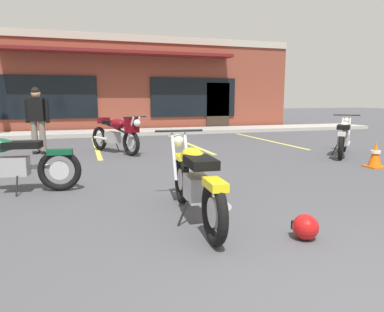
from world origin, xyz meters
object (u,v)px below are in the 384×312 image
motorcycle_red_sportbike (6,162)px  motorcycle_foreground_classic (195,181)px  person_near_building (37,116)px  motorcycle_black_cruiser (117,133)px  motorcycle_blue_standard (344,137)px  helmet_on_pavement (305,227)px  traffic_cone (375,155)px

motorcycle_red_sportbike → motorcycle_foreground_classic: bearing=-40.2°
motorcycle_red_sportbike → person_near_building: (0.04, 3.95, 0.49)m
motorcycle_black_cruiser → motorcycle_blue_standard: same height
motorcycle_foreground_classic → motorcycle_blue_standard: 6.01m
motorcycle_red_sportbike → person_near_building: size_ratio=1.26×
motorcycle_foreground_classic → motorcycle_blue_standard: size_ratio=1.25×
motorcycle_red_sportbike → motorcycle_black_cruiser: same height
motorcycle_foreground_classic → helmet_on_pavement: bearing=-46.2°
helmet_on_pavement → traffic_cone: size_ratio=0.49×
motorcycle_red_sportbike → helmet_on_pavement: bearing=-41.9°
motorcycle_blue_standard → traffic_cone: motorcycle_blue_standard is taller
motorcycle_red_sportbike → motorcycle_blue_standard: size_ratio=1.25×
traffic_cone → helmet_on_pavement: bearing=-142.1°
helmet_on_pavement → person_near_building: bearing=114.8°
person_near_building → traffic_cone: 7.87m
motorcycle_red_sportbike → person_near_building: bearing=89.5°
motorcycle_blue_standard → helmet_on_pavement: size_ratio=6.47×
motorcycle_foreground_classic → helmet_on_pavement: size_ratio=8.11×
motorcycle_red_sportbike → motorcycle_blue_standard: (7.25, 1.46, 0.00)m
motorcycle_blue_standard → helmet_on_pavement: (-4.09, -4.31, -0.33)m
motorcycle_foreground_classic → person_near_building: 6.33m
motorcycle_black_cruiser → person_near_building: (-1.90, 0.49, 0.42)m
motorcycle_blue_standard → traffic_cone: 1.57m
motorcycle_red_sportbike → person_near_building: person_near_building is taller
motorcycle_black_cruiser → helmet_on_pavement: 6.43m
traffic_cone → motorcycle_blue_standard: bearing=72.7°
motorcycle_blue_standard → person_near_building: (-7.22, 2.49, 0.49)m
person_near_building → traffic_cone: bearing=-30.5°
motorcycle_red_sportbike → motorcycle_black_cruiser: bearing=60.8°
person_near_building → traffic_cone: size_ratio=3.16×
traffic_cone → motorcycle_red_sportbike: bearing=179.8°
person_near_building → helmet_on_pavement: bearing=-65.2°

